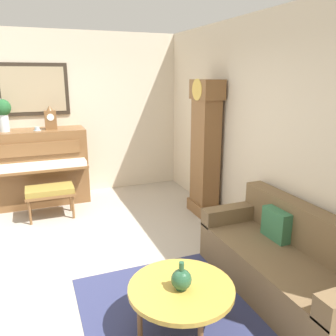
# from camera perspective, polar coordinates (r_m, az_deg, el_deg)

# --- Properties ---
(ground_plane) EXTENTS (6.40, 6.00, 0.10)m
(ground_plane) POSITION_cam_1_polar(r_m,az_deg,el_deg) (4.20, -16.34, -16.03)
(ground_plane) COLOR #B2A899
(wall_left) EXTENTS (0.13, 4.90, 2.80)m
(wall_left) POSITION_cam_1_polar(r_m,az_deg,el_deg) (6.24, -19.85, 8.18)
(wall_left) COLOR beige
(wall_left) RESTS_ON ground_plane
(wall_back) EXTENTS (5.30, 0.13, 2.80)m
(wall_back) POSITION_cam_1_polar(r_m,az_deg,el_deg) (4.49, 14.26, 6.05)
(wall_back) COLOR beige
(wall_back) RESTS_ON ground_plane
(area_rug) EXTENTS (2.10, 1.50, 0.01)m
(area_rug) POSITION_cam_1_polar(r_m,az_deg,el_deg) (3.23, 1.52, -24.96)
(area_rug) COLOR navy
(area_rug) RESTS_ON ground_plane
(piano) EXTENTS (0.87, 1.44, 1.23)m
(piano) POSITION_cam_1_polar(r_m,az_deg,el_deg) (6.02, -20.26, 0.23)
(piano) COLOR brown
(piano) RESTS_ON ground_plane
(piano_bench) EXTENTS (0.42, 0.70, 0.48)m
(piano_bench) POSITION_cam_1_polar(r_m,az_deg,el_deg) (5.38, -19.03, -3.77)
(piano_bench) COLOR brown
(piano_bench) RESTS_ON ground_plane
(grandfather_clock) EXTENTS (0.52, 0.34, 2.03)m
(grandfather_clock) POSITION_cam_1_polar(r_m,az_deg,el_deg) (5.16, 6.20, 2.63)
(grandfather_clock) COLOR brown
(grandfather_clock) RESTS_ON ground_plane
(couch) EXTENTS (1.90, 0.80, 0.84)m
(couch) POSITION_cam_1_polar(r_m,az_deg,el_deg) (3.66, 19.13, -14.67)
(couch) COLOR brown
(couch) RESTS_ON ground_plane
(coffee_table) EXTENTS (0.88, 0.88, 0.41)m
(coffee_table) POSITION_cam_1_polar(r_m,az_deg,el_deg) (3.00, 2.20, -19.53)
(coffee_table) COLOR gold
(coffee_table) RESTS_ON ground_plane
(mantel_clock) EXTENTS (0.13, 0.18, 0.38)m
(mantel_clock) POSITION_cam_1_polar(r_m,az_deg,el_deg) (5.88, -18.96, 7.78)
(mantel_clock) COLOR brown
(mantel_clock) RESTS_ON piano
(flower_vase) EXTENTS (0.26, 0.26, 0.58)m
(flower_vase) POSITION_cam_1_polar(r_m,az_deg,el_deg) (5.87, -25.82, 8.49)
(flower_vase) COLOR silver
(flower_vase) RESTS_ON piano
(teacup) EXTENTS (0.12, 0.12, 0.06)m
(teacup) POSITION_cam_1_polar(r_m,az_deg,el_deg) (5.82, -20.92, 6.07)
(teacup) COLOR #ADC6D6
(teacup) RESTS_ON piano
(green_jug) EXTENTS (0.17, 0.17, 0.24)m
(green_jug) POSITION_cam_1_polar(r_m,az_deg,el_deg) (2.91, 2.24, -17.98)
(green_jug) COLOR #234C33
(green_jug) RESTS_ON coffee_table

